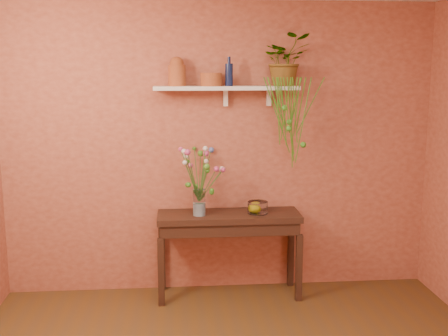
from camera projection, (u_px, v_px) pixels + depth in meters
name	position (u px, v px, depth m)	size (l,w,h in m)	color
room	(247.00, 198.00, 3.18)	(4.04, 4.04, 2.70)	#513517
sideboard	(229.00, 225.00, 5.04)	(1.30, 0.42, 0.79)	#371F16
wall_shelf	(228.00, 89.00, 4.92)	(1.30, 0.24, 0.19)	white
terracotta_jug	(177.00, 72.00, 4.87)	(0.17, 0.17, 0.26)	#99532F
terracotta_pot	(211.00, 79.00, 4.87)	(0.19, 0.19, 0.12)	#99532F
blue_bottle	(229.00, 74.00, 4.88)	(0.08, 0.08, 0.26)	#0F1A41
spider_plant	(285.00, 60.00, 4.91)	(0.41, 0.36, 0.46)	#378022
plant_fronds	(290.00, 117.00, 4.83)	(0.56, 0.36, 0.82)	#378022
glass_vase	(199.00, 204.00, 4.93)	(0.11, 0.11, 0.24)	white
bouquet	(201.00, 167.00, 4.88)	(0.42, 0.56, 0.51)	#386B28
glass_bowl	(258.00, 208.00, 5.01)	(0.18, 0.18, 0.11)	white
lemon	(255.00, 208.00, 5.02)	(0.08, 0.08, 0.08)	yellow
carton	(200.00, 209.00, 4.93)	(0.06, 0.04, 0.11)	teal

